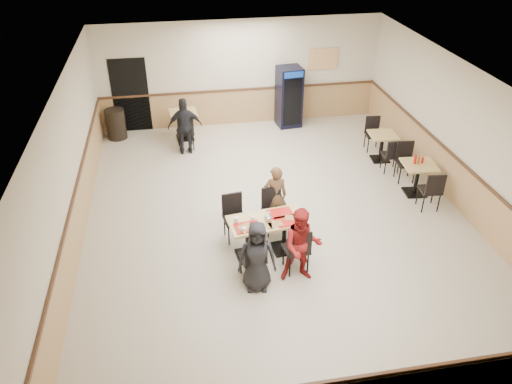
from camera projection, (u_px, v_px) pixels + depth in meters
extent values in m
plane|color=beige|center=(276.00, 216.00, 10.70)|extent=(10.00, 10.00, 0.00)
plane|color=silver|center=(279.00, 81.00, 9.11)|extent=(10.00, 10.00, 0.00)
plane|color=beige|center=(240.00, 73.00, 14.09)|extent=(8.00, 0.00, 8.00)
plane|color=beige|center=(369.00, 353.00, 5.73)|extent=(8.00, 0.00, 8.00)
plane|color=beige|center=(68.00, 171.00, 9.32)|extent=(0.00, 10.00, 10.00)
plane|color=beige|center=(463.00, 139.00, 10.50)|extent=(0.00, 10.00, 10.00)
cube|color=tan|center=(241.00, 107.00, 14.60)|extent=(7.98, 0.03, 1.00)
cube|color=tan|center=(453.00, 180.00, 11.02)|extent=(0.03, 9.98, 1.00)
cube|color=#472B19|center=(241.00, 90.00, 14.31)|extent=(7.98, 0.04, 0.06)
cube|color=black|center=(131.00, 96.00, 13.85)|extent=(1.00, 0.02, 2.10)
cube|color=orange|center=(323.00, 59.00, 14.25)|extent=(0.85, 0.02, 0.60)
cube|color=black|center=(249.00, 255.00, 9.56)|extent=(0.51, 0.51, 0.04)
cylinder|color=black|center=(249.00, 239.00, 9.36)|extent=(0.09, 0.09, 0.69)
cube|color=tan|center=(248.00, 224.00, 9.18)|extent=(0.80, 0.80, 0.04)
cube|color=black|center=(284.00, 248.00, 9.74)|extent=(0.51, 0.51, 0.04)
cylinder|color=black|center=(284.00, 233.00, 9.54)|extent=(0.09, 0.09, 0.69)
cube|color=tan|center=(285.00, 218.00, 9.35)|extent=(0.80, 0.80, 0.04)
imported|color=black|center=(257.00, 257.00, 8.48)|extent=(0.72, 0.52, 1.36)
imported|color=maroon|center=(302.00, 246.00, 8.66)|extent=(0.76, 0.63, 1.46)
imported|color=brown|center=(275.00, 196.00, 10.12)|extent=(0.51, 0.35, 1.35)
imported|color=black|center=(185.00, 126.00, 12.82)|extent=(0.89, 0.39, 1.51)
cube|color=#BA120C|center=(248.00, 227.00, 9.05)|extent=(0.50, 0.39, 0.02)
cube|color=#BA120C|center=(288.00, 221.00, 9.21)|extent=(0.50, 0.39, 0.02)
cube|color=#BA120C|center=(280.00, 213.00, 9.42)|extent=(0.50, 0.39, 0.02)
cylinder|color=white|center=(265.00, 226.00, 9.08)|extent=(0.23, 0.23, 0.01)
cube|color=#C5794C|center=(265.00, 226.00, 9.07)|extent=(0.29, 0.21, 0.02)
cylinder|color=white|center=(245.00, 228.00, 9.04)|extent=(0.23, 0.23, 0.01)
cube|color=#C5794C|center=(245.00, 227.00, 9.03)|extent=(0.32, 0.28, 0.02)
cylinder|color=white|center=(292.00, 219.00, 9.28)|extent=(0.23, 0.23, 0.01)
cube|color=#C5794C|center=(292.00, 218.00, 9.28)|extent=(0.31, 0.25, 0.02)
cylinder|color=white|center=(276.00, 225.00, 9.11)|extent=(0.23, 0.23, 0.01)
cube|color=#C5794C|center=(276.00, 224.00, 9.10)|extent=(0.30, 0.22, 0.02)
cylinder|color=white|center=(253.00, 218.00, 9.20)|extent=(0.08, 0.08, 0.10)
cylinder|color=white|center=(256.00, 229.00, 8.92)|extent=(0.08, 0.08, 0.10)
cylinder|color=white|center=(236.00, 220.00, 9.17)|extent=(0.08, 0.08, 0.10)
cylinder|color=white|center=(244.00, 230.00, 8.89)|extent=(0.08, 0.08, 0.10)
cylinder|color=silver|center=(269.00, 215.00, 9.28)|extent=(0.07, 0.07, 0.12)
ellipsoid|color=silver|center=(268.00, 218.00, 9.21)|extent=(0.15, 0.15, 0.11)
cube|color=black|center=(414.00, 192.00, 11.48)|extent=(0.50, 0.50, 0.04)
cylinder|color=black|center=(417.00, 179.00, 11.29)|extent=(0.09, 0.09, 0.69)
cube|color=tan|center=(420.00, 165.00, 11.10)|extent=(0.77, 0.77, 0.04)
cube|color=black|center=(380.00, 159.00, 12.86)|extent=(0.47, 0.47, 0.04)
cylinder|color=black|center=(381.00, 147.00, 12.68)|extent=(0.09, 0.09, 0.65)
cube|color=tan|center=(383.00, 135.00, 12.50)|extent=(0.73, 0.73, 0.04)
cylinder|color=red|center=(415.00, 160.00, 11.06)|extent=(0.06, 0.06, 0.20)
cylinder|color=#BF4D19|center=(419.00, 160.00, 11.08)|extent=(0.06, 0.06, 0.17)
cylinder|color=red|center=(423.00, 160.00, 11.11)|extent=(0.05, 0.05, 0.14)
cube|color=black|center=(185.00, 137.00, 13.95)|extent=(0.50, 0.50, 0.04)
cylinder|color=black|center=(184.00, 125.00, 13.75)|extent=(0.09, 0.09, 0.71)
cube|color=tan|center=(183.00, 113.00, 13.56)|extent=(0.78, 0.78, 0.04)
cube|color=black|center=(289.00, 97.00, 14.29)|extent=(0.72, 0.70, 1.73)
cube|color=black|center=(293.00, 102.00, 14.04)|extent=(0.53, 0.07, 1.36)
cube|color=#0E389A|center=(294.00, 75.00, 13.61)|extent=(0.54, 0.08, 0.16)
cylinder|color=black|center=(116.00, 124.00, 13.76)|extent=(0.53, 0.53, 0.84)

